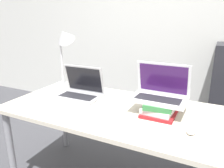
{
  "coord_description": "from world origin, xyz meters",
  "views": [
    {
      "loc": [
        0.66,
        -0.93,
        1.34
      ],
      "look_at": [
        0.01,
        0.4,
        0.89
      ],
      "focal_mm": 35.0,
      "sensor_mm": 36.0,
      "label": 1
    }
  ],
  "objects_px": {
    "laptop_on_books": "(160,92)",
    "mouse": "(191,130)",
    "laptop_left": "(80,91)",
    "wireless_keyboard": "(146,126)",
    "desk_lamp": "(64,43)",
    "book_stack": "(159,108)"
  },
  "relations": [
    {
      "from": "wireless_keyboard",
      "to": "desk_lamp",
      "type": "relative_size",
      "value": 0.57
    },
    {
      "from": "laptop_on_books",
      "to": "mouse",
      "type": "bearing_deg",
      "value": -41.21
    },
    {
      "from": "laptop_on_books",
      "to": "desk_lamp",
      "type": "bearing_deg",
      "value": 168.63
    },
    {
      "from": "laptop_left",
      "to": "laptop_on_books",
      "type": "distance_m",
      "value": 0.68
    },
    {
      "from": "laptop_left",
      "to": "book_stack",
      "type": "height_order",
      "value": "laptop_left"
    },
    {
      "from": "book_stack",
      "to": "desk_lamp",
      "type": "relative_size",
      "value": 0.45
    },
    {
      "from": "laptop_on_books",
      "to": "desk_lamp",
      "type": "xyz_separation_m",
      "value": [
        -0.94,
        0.19,
        0.27
      ]
    },
    {
      "from": "book_stack",
      "to": "mouse",
      "type": "xyz_separation_m",
      "value": [
        0.23,
        -0.17,
        -0.03
      ]
    },
    {
      "from": "laptop_on_books",
      "to": "mouse",
      "type": "relative_size",
      "value": 3.53
    },
    {
      "from": "laptop_on_books",
      "to": "book_stack",
      "type": "bearing_deg",
      "value": -74.58
    },
    {
      "from": "desk_lamp",
      "to": "book_stack",
      "type": "bearing_deg",
      "value": -13.67
    },
    {
      "from": "book_stack",
      "to": "laptop_on_books",
      "type": "height_order",
      "value": "laptop_on_books"
    },
    {
      "from": "wireless_keyboard",
      "to": "desk_lamp",
      "type": "bearing_deg",
      "value": 154.19
    },
    {
      "from": "laptop_left",
      "to": "laptop_on_books",
      "type": "relative_size",
      "value": 0.99
    },
    {
      "from": "laptop_left",
      "to": "wireless_keyboard",
      "type": "relative_size",
      "value": 1.16
    },
    {
      "from": "laptop_on_books",
      "to": "wireless_keyboard",
      "type": "relative_size",
      "value": 1.17
    },
    {
      "from": "laptop_on_books",
      "to": "desk_lamp",
      "type": "height_order",
      "value": "desk_lamp"
    },
    {
      "from": "book_stack",
      "to": "wireless_keyboard",
      "type": "height_order",
      "value": "book_stack"
    },
    {
      "from": "laptop_left",
      "to": "laptop_on_books",
      "type": "bearing_deg",
      "value": -1.53
    },
    {
      "from": "laptop_on_books",
      "to": "wireless_keyboard",
      "type": "height_order",
      "value": "laptop_on_books"
    },
    {
      "from": "laptop_left",
      "to": "wireless_keyboard",
      "type": "bearing_deg",
      "value": -22.99
    },
    {
      "from": "desk_lamp",
      "to": "laptop_on_books",
      "type": "bearing_deg",
      "value": -11.37
    }
  ]
}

